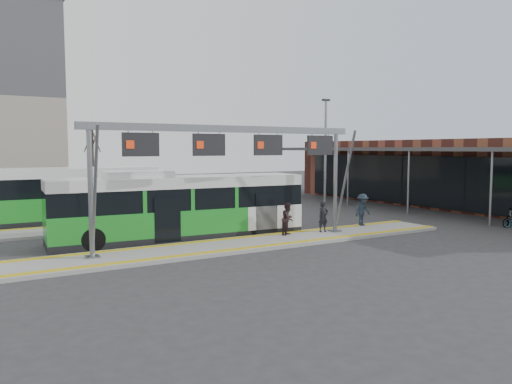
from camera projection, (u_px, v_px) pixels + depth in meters
ground at (243, 246)px, 22.29m from camera, size 120.00×120.00×0.00m
platform_main at (243, 244)px, 22.28m from camera, size 22.00×3.00×0.15m
platform_second at (107, 227)px, 27.11m from camera, size 20.00×3.00×0.15m
tactile_main at (243, 242)px, 22.27m from camera, size 22.00×2.65×0.02m
tactile_second at (102, 223)px, 28.08m from camera, size 20.00×0.35×0.02m
gantry at (233, 149)px, 21.96m from camera, size 13.00×1.68×5.20m
station_building at (476, 173)px, 36.58m from camera, size 11.50×32.00×5.00m
hero_bus at (179, 208)px, 23.87m from camera, size 12.20×3.38×3.32m
bg_bus_green at (41, 197)px, 28.32m from camera, size 12.92×2.81×3.23m
passenger_a at (323, 217)px, 25.07m from camera, size 0.57×0.38×1.55m
passenger_b at (288, 219)px, 24.19m from camera, size 0.97×0.92×1.59m
passenger_c at (362, 210)px, 27.14m from camera, size 1.20×0.80×1.73m
bicycle_d at (512, 217)px, 28.19m from camera, size 1.71×0.85×0.99m
tree_left at (48, 128)px, 46.69m from camera, size 1.40×1.40×8.20m
tree_mid at (92, 138)px, 49.03m from camera, size 1.40×1.40×7.07m
lamp_east at (325, 154)px, 32.54m from camera, size 0.50×0.25×7.53m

